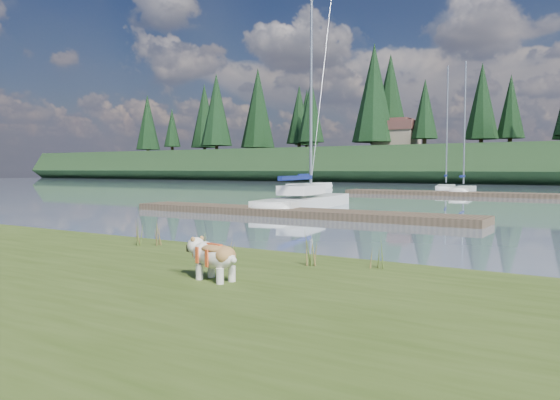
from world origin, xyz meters
The scene contains 22 objects.
ground centered at (0.00, 30.00, 0.00)m, with size 200.00×200.00×0.00m, color #7E92A8.
bank centered at (0.00, -6.00, 0.17)m, with size 60.00×9.00×0.35m, color #3F521D.
ridge centered at (0.00, 73.00, 2.50)m, with size 200.00×20.00×5.00m, color #1C3419.
bulldog centered at (2.86, -4.42, 0.73)m, with size 1.02×0.52×0.60m.
sailboat_main centered at (-5.78, 13.90, 0.42)m, with size 3.61×10.26×14.37m.
dock_near centered at (-4.00, 9.00, 0.15)m, with size 16.00×2.00×0.30m, color #4C3D2C.
dock_far centered at (2.00, 30.00, 0.15)m, with size 26.00×2.20×0.30m, color #4C3D2C.
sailboat_bg_0 centered at (-18.09, 36.43, 0.32)m, with size 1.56×7.51×10.92m.
sailboat_bg_1 centered at (-5.16, 36.77, 0.33)m, with size 3.04×7.28×10.76m.
sailboat_bg_2 centered at (-2.90, 33.76, 0.33)m, with size 2.21×6.97×10.43m.
weed_0 centered at (-0.51, -2.23, 0.60)m, with size 0.17×0.14×0.59m.
weed_1 centered at (1.06, -2.59, 0.54)m, with size 0.17×0.14×0.45m.
weed_2 centered at (3.45, -2.61, 0.61)m, with size 0.17×0.14×0.63m.
weed_3 centered at (-0.80, -2.50, 0.62)m, with size 0.17×0.14×0.65m.
weed_4 centered at (1.89, -2.79, 0.53)m, with size 0.17×0.14×0.43m.
weed_5 centered at (4.49, -2.22, 0.56)m, with size 0.17×0.14×0.51m.
mud_lip centered at (0.00, -1.60, 0.07)m, with size 60.00×0.50×0.14m, color #33281C.
conifer_0 centered at (-55.00, 67.00, 12.64)m, with size 5.72×5.72×14.15m.
conifer_1 centered at (-40.00, 71.00, 11.28)m, with size 4.40×4.40×11.30m.
conifer_2 centered at (-25.00, 68.00, 13.54)m, with size 6.60×6.60×16.05m.
conifer_3 centered at (-10.00, 72.00, 11.74)m, with size 4.84×4.84×12.25m.
house_0 centered at (-22.00, 70.00, 7.31)m, with size 6.30×5.30×4.65m.
Camera 1 is at (7.94, -10.61, 1.99)m, focal length 35.00 mm.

